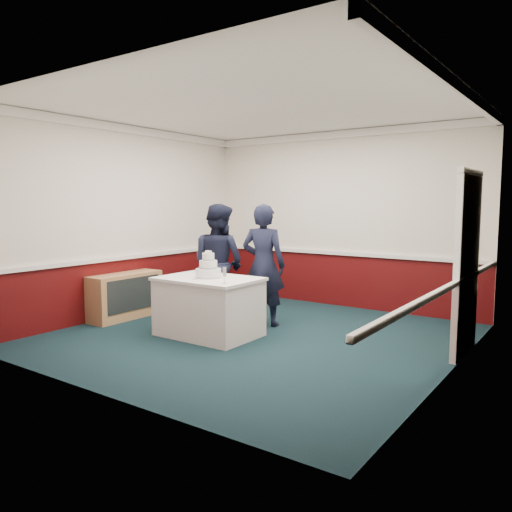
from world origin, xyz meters
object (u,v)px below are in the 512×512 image
Objects in this scene: champagne_flute at (225,273)px; wedding_cake at (208,269)px; person_man at (218,263)px; person_woman at (263,265)px; sideboard at (125,296)px; cake_table at (209,306)px; cake_knife at (197,279)px.

wedding_cake is at bearing 150.75° from champagne_flute.
champagne_flute is at bearing 132.94° from person_man.
person_woman is at bearing 100.65° from champagne_flute.
sideboard is 0.68× the size of person_man.
person_man is at bearing 25.70° from sideboard.
sideboard is 2.24m from person_woman.
person_woman reaches higher than wedding_cake.
cake_table is 3.63× the size of wedding_cake.
wedding_cake is 0.23m from cake_knife.
wedding_cake is 1.65× the size of cake_knife.
person_man is at bearing 132.69° from champagne_flute.
wedding_cake reaches higher than champagne_flute.
cake_table reaches higher than sideboard.
wedding_cake is 1.78× the size of champagne_flute.
cake_knife reaches higher than sideboard.
wedding_cake is 0.21× the size of person_woman.
cake_table is 0.50m from wedding_cake.
person_woman reaches higher than champagne_flute.
person_woman is at bearing 23.42° from sideboard.
wedding_cake reaches higher than sideboard.
person_man is at bearing 119.55° from cake_table.
cake_table is 1.06m from person_woman.
champagne_flute reaches higher than sideboard.
sideboard is at bearing 25.95° from person_man.
cake_knife is at bearing 112.25° from person_man.
wedding_cake is (1.72, -0.04, 0.55)m from sideboard.
wedding_cake is (0.00, 0.00, 0.50)m from cake_table.
wedding_cake is 0.21× the size of person_man.
cake_table is 0.74× the size of person_woman.
wedding_cake is at bearing -1.23° from sideboard.
cake_knife is 1.07× the size of champagne_flute.
cake_table is (1.72, -0.04, 0.05)m from sideboard.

